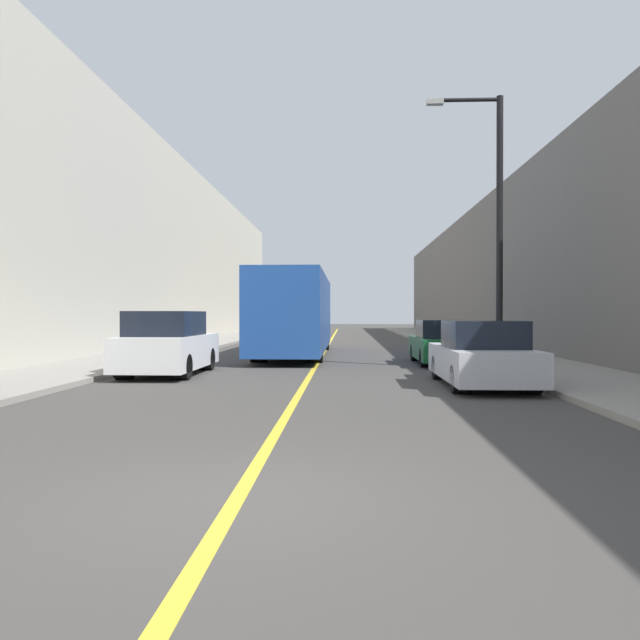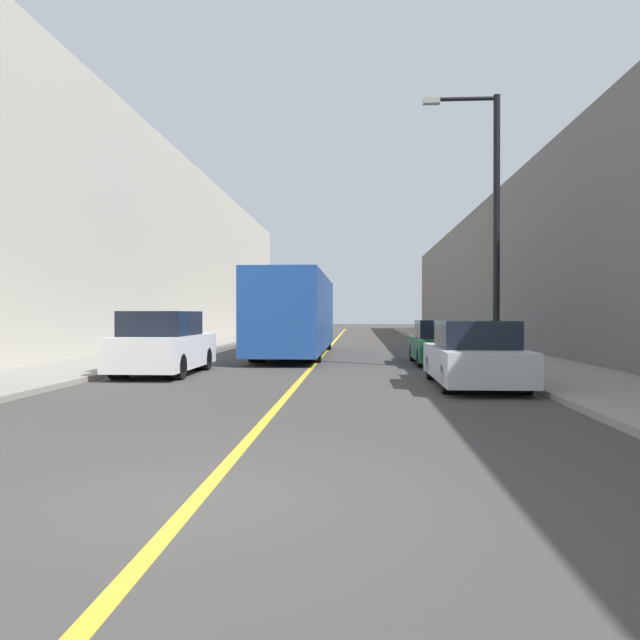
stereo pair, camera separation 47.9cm
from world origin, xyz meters
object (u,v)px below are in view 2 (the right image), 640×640
Objects in this scene: street_lamp_right at (491,214)px; bus at (296,313)px; car_right_mid at (440,344)px; parked_suv_left at (163,345)px; car_right_near at (474,357)px.

bus is at bearing 134.01° from street_lamp_right.
parked_suv_left is at bearing -153.61° from car_right_mid.
street_lamp_right is at bearing 73.31° from car_right_near.
car_right_near is 6.57m from car_right_mid.
bus is 2.69× the size of car_right_near.
parked_suv_left is 1.01× the size of car_right_mid.
bus reaches higher than car_right_mid.
car_right_mid is (0.04, 6.57, -0.02)m from car_right_near.
parked_suv_left is (-2.94, -8.47, -0.92)m from bus.
bus is 7.00m from car_right_mid.
bus is 2.76× the size of parked_suv_left.
bus is at bearing 70.89° from parked_suv_left.
car_right_near is 1.04× the size of car_right_mid.
bus is at bearing 140.99° from car_right_mid.
car_right_mid is at bearing -39.01° from bus.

